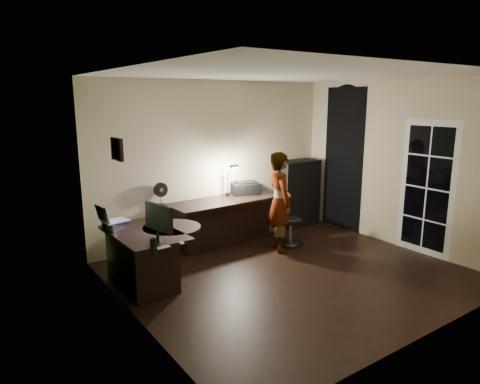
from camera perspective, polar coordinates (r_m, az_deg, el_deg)
floor at (r=6.14m, az=6.87°, el=-10.78°), size 4.50×4.00×0.01m
ceiling at (r=5.66m, az=7.59°, el=15.36°), size 4.50×4.00×0.01m
wall_back at (r=7.34m, az=-3.29°, el=4.12°), size 4.50×0.01×2.70m
wall_front at (r=4.50m, az=24.49°, el=-2.25°), size 4.50×0.01×2.70m
wall_left at (r=4.59m, az=-14.30°, el=-1.23°), size 0.01×4.00×2.70m
wall_right at (r=7.43m, az=20.32°, el=3.47°), size 0.01×4.00×2.70m
green_wall_overlay at (r=4.59m, az=-14.13°, el=-1.21°), size 0.00×4.00×2.70m
arched_doorway at (r=8.13m, az=13.62°, el=4.24°), size 0.01×0.90×2.60m
french_door at (r=7.17m, az=23.64°, el=0.46°), size 0.02×0.92×2.10m
framed_picture at (r=4.93m, az=-16.08°, el=5.50°), size 0.04×0.30×0.25m
desk_left at (r=5.76m, az=-12.49°, el=-8.65°), size 0.81×1.28×0.73m
desk_right at (r=7.23m, az=-1.71°, el=-3.89°), size 2.04×0.79×0.75m
cabinet at (r=8.29m, az=7.61°, el=-0.11°), size 0.84×0.42×1.25m
laptop_stand at (r=5.83m, az=-16.26°, el=-4.37°), size 0.33×0.31×0.11m
laptop at (r=5.79m, az=-16.36°, el=-2.70°), size 0.38×0.36×0.23m
monitor at (r=5.20m, az=-10.94°, el=-4.81°), size 0.20×0.52×0.34m
mouse at (r=5.13m, az=-7.79°, el=-6.76°), size 0.08×0.10×0.03m
phone at (r=6.08m, az=-12.39°, el=-3.97°), size 0.11×0.16×0.01m
pen at (r=5.37m, az=-7.91°, el=-6.00°), size 0.06×0.13×0.01m
speaker at (r=4.81m, az=-11.44°, el=-7.18°), size 0.07×0.07×0.19m
notepad at (r=5.12m, az=-10.65°, el=-7.02°), size 0.18×0.24×0.01m
desk_fan at (r=6.85m, az=-10.55°, el=-0.21°), size 0.24×0.14×0.35m
headphones at (r=7.58m, az=-0.66°, el=0.17°), size 0.20×0.13×0.09m
printer at (r=7.52m, az=0.69°, el=0.58°), size 0.58×0.51×0.22m
desk_lamp at (r=7.31m, az=-1.65°, el=1.74°), size 0.23×0.30×0.59m
office_chair at (r=7.16m, az=6.73°, el=-3.79°), size 0.59×0.59×0.83m
person at (r=6.79m, az=5.31°, el=-1.35°), size 0.52×0.65×1.59m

